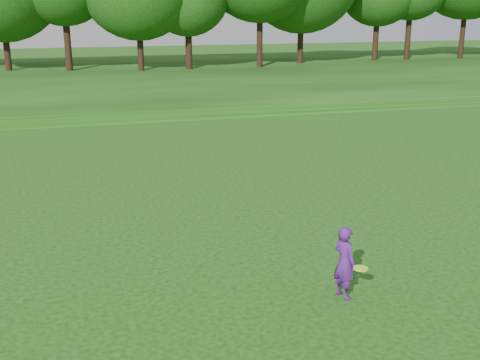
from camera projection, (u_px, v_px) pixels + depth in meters
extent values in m
plane|color=#183C0B|center=(191.00, 335.00, 10.37)|extent=(140.00, 140.00, 0.00)
cube|color=#183C0B|center=(101.00, 80.00, 41.75)|extent=(130.00, 30.00, 0.60)
cube|color=gray|center=(115.00, 121.00, 28.87)|extent=(130.00, 1.60, 0.04)
imported|color=#4E1A77|center=(344.00, 262.00, 11.51)|extent=(0.49, 0.61, 1.45)
cylinder|color=#AEFF28|center=(361.00, 268.00, 11.22)|extent=(0.28, 0.28, 0.03)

